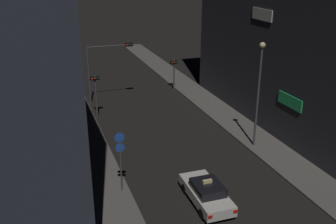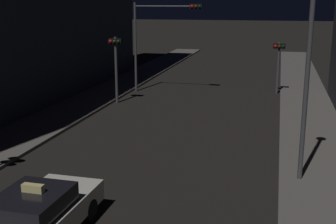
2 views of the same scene
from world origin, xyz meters
TOP-DOWN VIEW (x-y plane):
  - sidewalk_left at (-6.49, 26.58)m, footprint 3.02×57.16m
  - sidewalk_right at (6.49, 26.58)m, footprint 3.02×57.16m
  - building_facade_left at (-11.03, 21.20)m, footprint 6.15×32.38m
  - building_facade_right at (12.63, 18.23)m, footprint 9.35×23.45m
  - taxi at (-1.01, 8.59)m, footprint 1.86×4.47m
  - traffic_light_overhead at (-3.07, 28.17)m, footprint 4.62×0.42m
  - traffic_light_left_kerb at (-4.73, 24.37)m, footprint 0.80×0.42m
  - traffic_light_right_kerb at (4.73, 29.59)m, footprint 0.80×0.42m
  - sign_pole_left at (-5.44, 11.43)m, footprint 0.60×0.10m
  - street_lamp_near_block at (5.66, 14.30)m, footprint 0.44×0.44m

SIDE VIEW (x-z plane):
  - sidewalk_left at x=-6.49m, z-range 0.00..0.13m
  - sidewalk_right at x=6.49m, z-range 0.00..0.13m
  - taxi at x=-1.01m, z-range -0.07..1.55m
  - traffic_light_right_kerb at x=4.73m, z-range 0.77..4.20m
  - sign_pole_left at x=-5.44m, z-range 0.56..4.47m
  - traffic_light_left_kerb at x=-4.73m, z-range 0.84..4.84m
  - traffic_light_overhead at x=-3.07m, z-range 1.29..7.27m
  - street_lamp_near_block at x=5.66m, z-range 1.15..9.14m
  - building_facade_right at x=12.63m, z-range 0.00..20.56m
  - building_facade_left at x=-11.03m, z-range 0.00..20.98m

